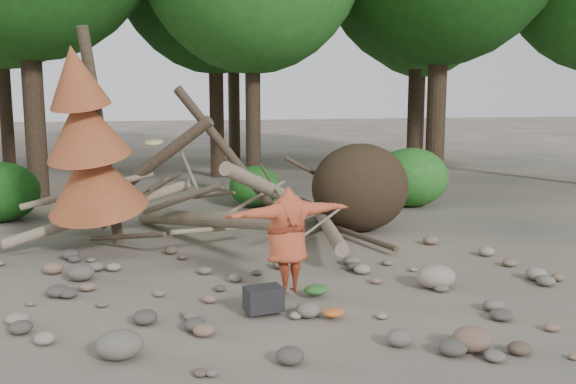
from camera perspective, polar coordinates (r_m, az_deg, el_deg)
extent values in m
plane|color=#514C44|center=(9.94, 0.11, -9.40)|extent=(120.00, 120.00, 0.00)
ellipsoid|color=#332619|center=(14.44, 6.44, 0.40)|extent=(2.20, 1.87, 1.98)
cylinder|color=gray|center=(13.20, -7.69, -2.38)|extent=(2.61, 5.11, 1.08)
cylinder|color=gray|center=(13.88, -0.48, -0.27)|extent=(3.18, 3.71, 1.90)
cylinder|color=brown|center=(13.91, -13.02, 1.60)|extent=(3.08, 1.91, 2.49)
cylinder|color=gray|center=(13.51, 3.47, -2.92)|extent=(1.13, 4.98, 0.43)
cylinder|color=brown|center=(14.17, -5.36, 3.55)|extent=(2.39, 1.03, 2.89)
cylinder|color=gray|center=(13.45, -16.33, -1.80)|extent=(3.71, 0.86, 1.20)
cylinder|color=#4C3F30|center=(13.02, -14.19, -3.86)|extent=(1.52, 1.70, 0.49)
cylinder|color=gray|center=(13.98, -3.06, -0.63)|extent=(1.57, 0.85, 0.69)
cylinder|color=#4C3F30|center=(14.75, 2.75, 1.45)|extent=(1.92, 1.25, 1.10)
cylinder|color=gray|center=(13.53, -8.80, 1.95)|extent=(0.37, 1.42, 0.85)
cylinder|color=#4C3F30|center=(13.45, 6.28, -3.88)|extent=(0.79, 2.54, 0.12)
cylinder|color=gray|center=(12.65, -6.54, -3.32)|extent=(1.78, 1.11, 0.29)
cylinder|color=#4C3F30|center=(13.06, -16.24, 4.53)|extent=(0.67, 1.13, 4.35)
cone|color=brown|center=(12.83, -16.88, 1.28)|extent=(2.06, 2.13, 1.86)
cone|color=brown|center=(12.54, -17.64, 5.67)|extent=(1.71, 1.78, 1.65)
cone|color=brown|center=(12.35, -18.35, 9.77)|extent=(1.23, 1.30, 1.41)
cylinder|color=#38281C|center=(18.97, -21.97, 12.43)|extent=(0.56, 0.56, 8.96)
cylinder|color=#38281C|center=(18.66, -3.15, 10.32)|extent=(0.44, 0.44, 7.14)
cylinder|color=#38281C|center=(21.11, 13.25, 13.09)|extent=(0.60, 0.60, 9.45)
cylinder|color=#38281C|center=(23.14, -23.99, 9.84)|extent=(0.42, 0.42, 7.56)
cylinder|color=#38281C|center=(23.57, -6.44, 11.71)|extent=(0.52, 0.52, 8.54)
cylinder|color=#38281C|center=(25.12, 11.27, 10.94)|extent=(0.50, 0.50, 8.12)
cylinder|color=#38281C|center=(30.00, -4.87, 11.34)|extent=(0.54, 0.54, 8.75)
cylinder|color=#38281C|center=(32.00, 11.72, 10.23)|extent=(0.46, 0.46, 7.84)
ellipsoid|color=#184F15|center=(16.93, -24.12, 0.00)|extent=(1.80, 1.80, 1.44)
ellipsoid|color=#21641D|center=(17.43, -2.96, 0.49)|extent=(1.40, 1.40, 1.12)
ellipsoid|color=#2B7725|center=(17.83, 10.91, 1.31)|extent=(2.00, 2.00, 1.60)
imported|color=#AF4427|center=(9.74, -0.04, -4.28)|extent=(2.08, 0.94, 1.64)
cylinder|color=#9A9661|center=(9.21, -11.81, 4.39)|extent=(0.33, 0.32, 0.12)
cube|color=black|center=(9.19, -2.19, -9.82)|extent=(0.57, 0.43, 0.34)
ellipsoid|color=#2A6327|center=(9.95, 2.54, -8.94)|extent=(0.39, 0.32, 0.14)
ellipsoid|color=#C35721|center=(9.05, 4.04, -10.95)|extent=(0.30, 0.24, 0.11)
ellipsoid|color=#635E53|center=(8.03, -14.75, -12.99)|extent=(0.57, 0.51, 0.34)
ellipsoid|color=brown|center=(8.31, 16.06, -12.43)|extent=(0.50, 0.45, 0.30)
ellipsoid|color=gray|center=(10.63, 13.04, -7.33)|extent=(0.63, 0.57, 0.38)
ellipsoid|color=#59524B|center=(11.30, -17.92, -6.85)|extent=(0.45, 0.41, 0.27)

